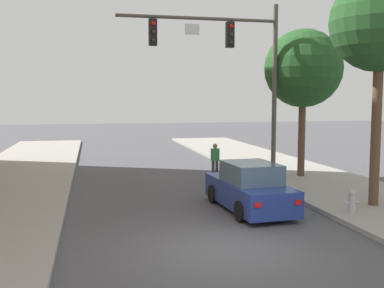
% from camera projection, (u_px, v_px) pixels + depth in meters
% --- Properties ---
extents(ground_plane, '(120.00, 120.00, 0.00)m').
position_uv_depth(ground_plane, '(225.00, 249.00, 11.16)').
color(ground_plane, '#4C4C51').
extents(traffic_signal_mast, '(6.82, 0.38, 7.50)m').
position_uv_depth(traffic_signal_mast, '(232.00, 59.00, 19.04)').
color(traffic_signal_mast, '#514C47').
rests_on(traffic_signal_mast, sidewalk_right).
extents(car_lead_blue, '(2.02, 4.33, 1.60)m').
position_uv_depth(car_lead_blue, '(249.00, 189.00, 15.03)').
color(car_lead_blue, navy).
rests_on(car_lead_blue, ground).
extents(pedestrian_crossing_road, '(0.36, 0.22, 1.64)m').
position_uv_depth(pedestrian_crossing_road, '(215.00, 159.00, 20.96)').
color(pedestrian_crossing_road, '#333338').
rests_on(pedestrian_crossing_road, ground).
extents(fire_hydrant, '(0.48, 0.24, 0.72)m').
position_uv_depth(fire_hydrant, '(352.00, 201.00, 14.18)').
color(fire_hydrant, '#B2B2B7').
rests_on(fire_hydrant, sidewalk_right).
extents(street_tree_nearest, '(3.22, 3.22, 7.61)m').
position_uv_depth(street_tree_nearest, '(380.00, 23.00, 14.65)').
color(street_tree_nearest, brown).
rests_on(street_tree_nearest, sidewalk_right).
extents(street_tree_second, '(3.52, 3.52, 6.66)m').
position_uv_depth(street_tree_second, '(303.00, 69.00, 20.57)').
color(street_tree_second, brown).
rests_on(street_tree_second, sidewalk_right).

